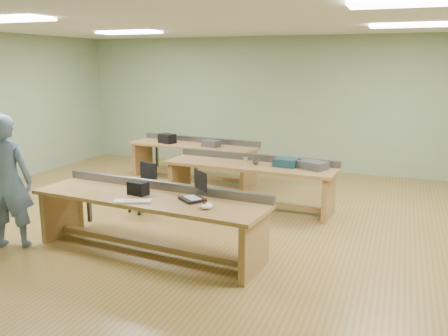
{
  "coord_description": "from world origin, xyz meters",
  "views": [
    {
      "loc": [
        2.5,
        -6.61,
        2.41
      ],
      "look_at": [
        0.23,
        -0.6,
        0.98
      ],
      "focal_mm": 38.0,
      "sensor_mm": 36.0,
      "label": 1
    }
  ],
  "objects_px": {
    "person": "(7,182)",
    "mug": "(256,162)",
    "drinks_can": "(245,161)",
    "workbench_mid": "(250,175)",
    "workbench_back": "(193,153)",
    "workbench_front": "(150,210)",
    "camera_bag": "(138,188)",
    "parts_bin_teal": "(286,162)",
    "parts_bin_grey": "(313,165)",
    "task_chair": "(143,194)",
    "laptop_base": "(192,199)"
  },
  "relations": [
    {
      "from": "task_chair",
      "to": "parts_bin_grey",
      "type": "distance_m",
      "value": 2.82
    },
    {
      "from": "person",
      "to": "camera_bag",
      "type": "distance_m",
      "value": 1.74
    },
    {
      "from": "parts_bin_teal",
      "to": "drinks_can",
      "type": "bearing_deg",
      "value": -169.67
    },
    {
      "from": "task_chair",
      "to": "parts_bin_grey",
      "type": "relative_size",
      "value": 1.8
    },
    {
      "from": "workbench_back",
      "to": "mug",
      "type": "distance_m",
      "value": 2.33
    },
    {
      "from": "mug",
      "to": "workbench_front",
      "type": "bearing_deg",
      "value": -106.97
    },
    {
      "from": "workbench_mid",
      "to": "parts_bin_teal",
      "type": "xyz_separation_m",
      "value": [
        0.6,
        0.04,
        0.26
      ]
    },
    {
      "from": "person",
      "to": "parts_bin_teal",
      "type": "distance_m",
      "value": 4.17
    },
    {
      "from": "workbench_back",
      "to": "laptop_base",
      "type": "height_order",
      "value": "workbench_back"
    },
    {
      "from": "workbench_back",
      "to": "drinks_can",
      "type": "relative_size",
      "value": 22.64
    },
    {
      "from": "workbench_back",
      "to": "mug",
      "type": "bearing_deg",
      "value": -32.17
    },
    {
      "from": "workbench_back",
      "to": "person",
      "type": "distance_m",
      "value": 4.35
    },
    {
      "from": "workbench_mid",
      "to": "workbench_back",
      "type": "xyz_separation_m",
      "value": [
        -1.71,
        1.46,
        -0.0
      ]
    },
    {
      "from": "camera_bag",
      "to": "parts_bin_teal",
      "type": "distance_m",
      "value": 2.72
    },
    {
      "from": "workbench_front",
      "to": "parts_bin_teal",
      "type": "xyz_separation_m",
      "value": [
        1.22,
        2.36,
        0.25
      ]
    },
    {
      "from": "parts_bin_grey",
      "to": "parts_bin_teal",
      "type": "bearing_deg",
      "value": 175.86
    },
    {
      "from": "person",
      "to": "task_chair",
      "type": "xyz_separation_m",
      "value": [
        0.86,
        1.96,
        -0.6
      ]
    },
    {
      "from": "camera_bag",
      "to": "parts_bin_grey",
      "type": "distance_m",
      "value": 2.95
    },
    {
      "from": "camera_bag",
      "to": "task_chair",
      "type": "height_order",
      "value": "camera_bag"
    },
    {
      "from": "workbench_mid",
      "to": "laptop_base",
      "type": "xyz_separation_m",
      "value": [
        -0.02,
        -2.31,
        0.21
      ]
    },
    {
      "from": "task_chair",
      "to": "mug",
      "type": "height_order",
      "value": "mug"
    },
    {
      "from": "laptop_base",
      "to": "workbench_mid",
      "type": "bearing_deg",
      "value": 127.41
    },
    {
      "from": "laptop_base",
      "to": "camera_bag",
      "type": "height_order",
      "value": "camera_bag"
    },
    {
      "from": "mug",
      "to": "drinks_can",
      "type": "distance_m",
      "value": 0.18
    },
    {
      "from": "person",
      "to": "drinks_can",
      "type": "height_order",
      "value": "person"
    },
    {
      "from": "workbench_mid",
      "to": "parts_bin_grey",
      "type": "height_order",
      "value": "parts_bin_grey"
    },
    {
      "from": "workbench_front",
      "to": "parts_bin_grey",
      "type": "height_order",
      "value": "parts_bin_grey"
    },
    {
      "from": "camera_bag",
      "to": "task_chair",
      "type": "distance_m",
      "value": 1.75
    },
    {
      "from": "workbench_mid",
      "to": "person",
      "type": "distance_m",
      "value": 3.74
    },
    {
      "from": "parts_bin_teal",
      "to": "mug",
      "type": "bearing_deg",
      "value": -176.21
    },
    {
      "from": "camera_bag",
      "to": "drinks_can",
      "type": "bearing_deg",
      "value": 83.15
    },
    {
      "from": "camera_bag",
      "to": "mug",
      "type": "height_order",
      "value": "camera_bag"
    },
    {
      "from": "workbench_back",
      "to": "camera_bag",
      "type": "height_order",
      "value": "camera_bag"
    },
    {
      "from": "workbench_front",
      "to": "workbench_back",
      "type": "xyz_separation_m",
      "value": [
        -1.1,
        3.78,
        -0.01
      ]
    },
    {
      "from": "parts_bin_teal",
      "to": "camera_bag",
      "type": "bearing_deg",
      "value": -120.5
    },
    {
      "from": "parts_bin_teal",
      "to": "workbench_front",
      "type": "bearing_deg",
      "value": -117.28
    },
    {
      "from": "task_chair",
      "to": "parts_bin_grey",
      "type": "bearing_deg",
      "value": 36.59
    },
    {
      "from": "workbench_front",
      "to": "camera_bag",
      "type": "height_order",
      "value": "camera_bag"
    },
    {
      "from": "workbench_back",
      "to": "parts_bin_teal",
      "type": "distance_m",
      "value": 2.73
    },
    {
      "from": "parts_bin_teal",
      "to": "person",
      "type": "bearing_deg",
      "value": -136.91
    },
    {
      "from": "person",
      "to": "drinks_can",
      "type": "relative_size",
      "value": 14.19
    },
    {
      "from": "camera_bag",
      "to": "parts_bin_grey",
      "type": "height_order",
      "value": "camera_bag"
    },
    {
      "from": "laptop_base",
      "to": "drinks_can",
      "type": "bearing_deg",
      "value": 128.91
    },
    {
      "from": "mug",
      "to": "person",
      "type": "bearing_deg",
      "value": -132.04
    },
    {
      "from": "person",
      "to": "task_chair",
      "type": "distance_m",
      "value": 2.22
    },
    {
      "from": "person",
      "to": "mug",
      "type": "height_order",
      "value": "person"
    },
    {
      "from": "task_chair",
      "to": "drinks_can",
      "type": "bearing_deg",
      "value": 45.33
    },
    {
      "from": "person",
      "to": "parts_bin_grey",
      "type": "height_order",
      "value": "person"
    },
    {
      "from": "workbench_front",
      "to": "parts_bin_grey",
      "type": "xyz_separation_m",
      "value": [
        1.66,
        2.33,
        0.25
      ]
    },
    {
      "from": "laptop_base",
      "to": "workbench_back",
      "type": "bearing_deg",
      "value": 152.1
    }
  ]
}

